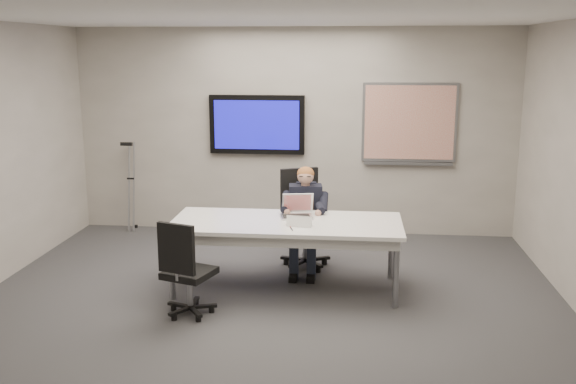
# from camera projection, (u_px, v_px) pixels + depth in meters

# --- Properties ---
(floor) EXTENTS (6.00, 6.00, 0.02)m
(floor) POSITION_uv_depth(u_px,v_px,m) (264.00, 316.00, 6.14)
(floor) COLOR #363639
(floor) RESTS_ON ground
(ceiling) EXTENTS (6.00, 6.00, 0.02)m
(ceiling) POSITION_uv_depth(u_px,v_px,m) (261.00, 13.00, 5.53)
(ceiling) COLOR white
(ceiling) RESTS_ON wall_back
(wall_back) EXTENTS (6.00, 0.02, 2.80)m
(wall_back) POSITION_uv_depth(u_px,v_px,m) (294.00, 132.00, 8.75)
(wall_back) COLOR gray
(wall_back) RESTS_ON ground
(wall_front) EXTENTS (6.00, 0.02, 2.80)m
(wall_front) POSITION_uv_depth(u_px,v_px,m) (169.00, 295.00, 2.92)
(wall_front) COLOR gray
(wall_front) RESTS_ON ground
(conference_table) EXTENTS (2.41, 1.01, 0.74)m
(conference_table) POSITION_uv_depth(u_px,v_px,m) (286.00, 229.00, 6.72)
(conference_table) COLOR white
(conference_table) RESTS_ON ground
(tv_display) EXTENTS (1.30, 0.09, 0.80)m
(tv_display) POSITION_uv_depth(u_px,v_px,m) (257.00, 125.00, 8.73)
(tv_display) COLOR black
(tv_display) RESTS_ON wall_back
(whiteboard) EXTENTS (1.25, 0.08, 1.10)m
(whiteboard) POSITION_uv_depth(u_px,v_px,m) (409.00, 124.00, 8.54)
(whiteboard) COLOR gray
(whiteboard) RESTS_ON wall_back
(office_chair_far) EXTENTS (0.71, 0.71, 1.14)m
(office_chair_far) POSITION_uv_depth(u_px,v_px,m) (304.00, 236.00, 7.52)
(office_chair_far) COLOR black
(office_chair_far) RESTS_ON ground
(office_chair_near) EXTENTS (0.58, 0.58, 0.95)m
(office_chair_near) POSITION_uv_depth(u_px,v_px,m) (187.00, 286.00, 6.09)
(office_chair_near) COLOR black
(office_chair_near) RESTS_ON ground
(seated_person) EXTENTS (0.39, 0.68, 1.20)m
(seated_person) POSITION_uv_depth(u_px,v_px,m) (304.00, 231.00, 7.25)
(seated_person) COLOR #212737
(seated_person) RESTS_ON office_chair_far
(crutch) EXTENTS (0.35, 0.54, 1.33)m
(crutch) POSITION_uv_depth(u_px,v_px,m) (131.00, 185.00, 8.96)
(crutch) COLOR #96989D
(crutch) RESTS_ON ground
(laptop) EXTENTS (0.37, 0.37, 0.24)m
(laptop) POSITION_uv_depth(u_px,v_px,m) (297.00, 211.00, 6.89)
(laptop) COLOR silver
(laptop) RESTS_ON conference_table
(name_tent) EXTENTS (0.27, 0.12, 0.11)m
(name_tent) POSITION_uv_depth(u_px,v_px,m) (299.00, 221.00, 6.50)
(name_tent) COLOR white
(name_tent) RESTS_ON conference_table
(pen) EXTENTS (0.05, 0.13, 0.01)m
(pen) POSITION_uv_depth(u_px,v_px,m) (291.00, 228.00, 6.41)
(pen) COLOR black
(pen) RESTS_ON conference_table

